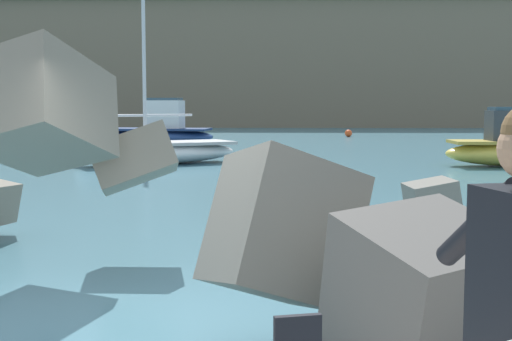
{
  "coord_description": "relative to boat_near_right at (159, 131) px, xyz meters",
  "views": [
    {
      "loc": [
        1.2,
        -5.82,
        2.01
      ],
      "look_at": [
        1.0,
        0.5,
        1.4
      ],
      "focal_mm": 48.77,
      "sensor_mm": 36.0,
      "label": 1
    }
  ],
  "objects": [
    {
      "name": "boat_mid_right",
      "position": [
        1.78,
        -10.66,
        -0.24
      ],
      "size": [
        5.76,
        4.43,
        7.7
      ],
      "color": "white",
      "rests_on": "ground"
    },
    {
      "name": "station_building_west",
      "position": [
        -7.34,
        54.47,
        13.32
      ],
      "size": [
        5.64,
        4.64,
        4.27
      ],
      "color": "#B2ADA3",
      "rests_on": "headland_bluff"
    },
    {
      "name": "breakwater_jetty",
      "position": [
        3.93,
        -26.31,
        0.49
      ],
      "size": [
        30.78,
        7.05,
        2.79
      ],
      "color": "gray",
      "rests_on": "ground"
    },
    {
      "name": "headland_bluff",
      "position": [
        1.77,
        46.14,
        5.26
      ],
      "size": [
        82.32,
        44.67,
        11.86
      ],
      "color": "#756651",
      "rests_on": "ground"
    },
    {
      "name": "boat_near_right",
      "position": [
        0.0,
        0.0,
        0.0
      ],
      "size": [
        5.73,
        2.74,
        2.28
      ],
      "color": "navy",
      "rests_on": "ground"
    },
    {
      "name": "mooring_buoy_middle",
      "position": [
        10.04,
        8.56,
        -0.47
      ],
      "size": [
        0.44,
        0.44,
        0.44
      ],
      "color": "#E54C1E",
      "rests_on": "ground"
    },
    {
      "name": "ground_plane",
      "position": [
        4.61,
        -27.74,
        -0.69
      ],
      "size": [
        400.0,
        400.0,
        0.0
      ],
      "primitive_type": "plane",
      "color": "#42707F"
    },
    {
      "name": "mooring_buoy_inner",
      "position": [
        13.47,
        -10.23,
        -0.47
      ],
      "size": [
        0.44,
        0.44,
        0.44
      ],
      "color": "#E54C1E",
      "rests_on": "ground"
    }
  ]
}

